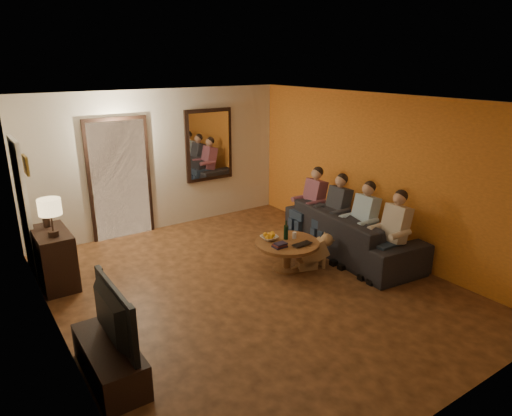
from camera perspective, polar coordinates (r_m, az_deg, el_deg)
floor at (r=6.61m, az=-0.69°, el=-9.82°), size 5.00×6.00×0.01m
ceiling at (r=5.86m, az=-0.79°, el=13.25°), size 5.00×6.00×0.01m
back_wall at (r=8.69m, az=-11.81°, el=5.80°), size 5.00×0.02×2.60m
front_wall at (r=4.14m, az=23.25°, el=-9.20°), size 5.00×0.02×2.60m
left_wall at (r=5.24m, az=-24.21°, el=-3.61°), size 0.02×6.00×2.60m
right_wall at (r=7.73m, az=14.93°, el=4.05°), size 0.02×6.00×2.60m
orange_accent at (r=7.72m, az=14.88°, el=4.04°), size 0.01×6.00×2.60m
kitchen_doorway at (r=8.47m, az=-16.64°, el=3.35°), size 1.00×0.06×2.10m
door_trim at (r=8.46m, az=-16.61°, el=3.34°), size 1.12×0.04×2.22m
fridge_glimpse at (r=8.58m, az=-14.98°, el=2.66°), size 0.45×0.03×1.70m
mirror_frame at (r=9.04m, az=-5.91°, el=7.84°), size 1.00×0.05×1.40m
mirror_glass at (r=9.01m, az=-5.81°, el=7.81°), size 0.86×0.02×1.26m
white_door at (r=7.50m, az=-27.01°, el=0.01°), size 0.06×0.85×2.04m
framed_art at (r=6.34m, az=-26.84°, el=4.82°), size 0.03×0.28×0.24m
art_canvas at (r=6.34m, az=-26.71°, el=4.84°), size 0.01×0.22×0.18m
dresser at (r=7.12m, az=-23.88°, el=-5.74°), size 0.45×0.91×0.81m
table_lamp at (r=6.68m, az=-24.24°, el=-1.09°), size 0.30×0.30×0.54m
flower_vase at (r=7.12m, az=-24.87°, el=-0.50°), size 0.14×0.14×0.44m
tv_stand at (r=5.08m, az=-17.81°, el=-17.70°), size 0.45×1.16×0.39m
tv at (r=4.81m, az=-18.39°, el=-12.77°), size 1.09×0.14×0.63m
sofa at (r=7.73m, az=11.83°, el=-2.92°), size 2.66×1.28×0.75m
person_a at (r=7.03m, az=16.62°, el=-3.48°), size 0.60×0.40×1.20m
person_b at (r=7.39m, az=13.06°, el=-2.12°), size 0.60×0.40×1.20m
person_c at (r=7.78m, az=9.84°, el=-0.88°), size 0.60×0.40×1.20m
person_d at (r=8.20m, az=6.95°, el=0.24°), size 0.60×0.40×1.20m
dog at (r=7.11m, az=7.16°, el=-5.37°), size 0.61×0.40×0.56m
coffee_table at (r=7.06m, az=3.88°, el=-5.92°), size 0.99×0.99×0.45m
bowl at (r=7.02m, az=1.66°, el=-3.75°), size 0.26×0.26×0.06m
oranges at (r=7.00m, az=1.67°, el=-3.23°), size 0.20×0.20×0.08m
wine_bottle at (r=7.02m, az=3.77°, el=-2.72°), size 0.07×0.07×0.31m
wine_glass at (r=7.10m, az=4.83°, el=-3.42°), size 0.06×0.06×0.10m
book_stack at (r=6.76m, az=2.98°, el=-4.63°), size 0.20×0.15×0.07m
laptop at (r=6.83m, az=6.04°, el=-4.68°), size 0.34×0.23×0.03m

